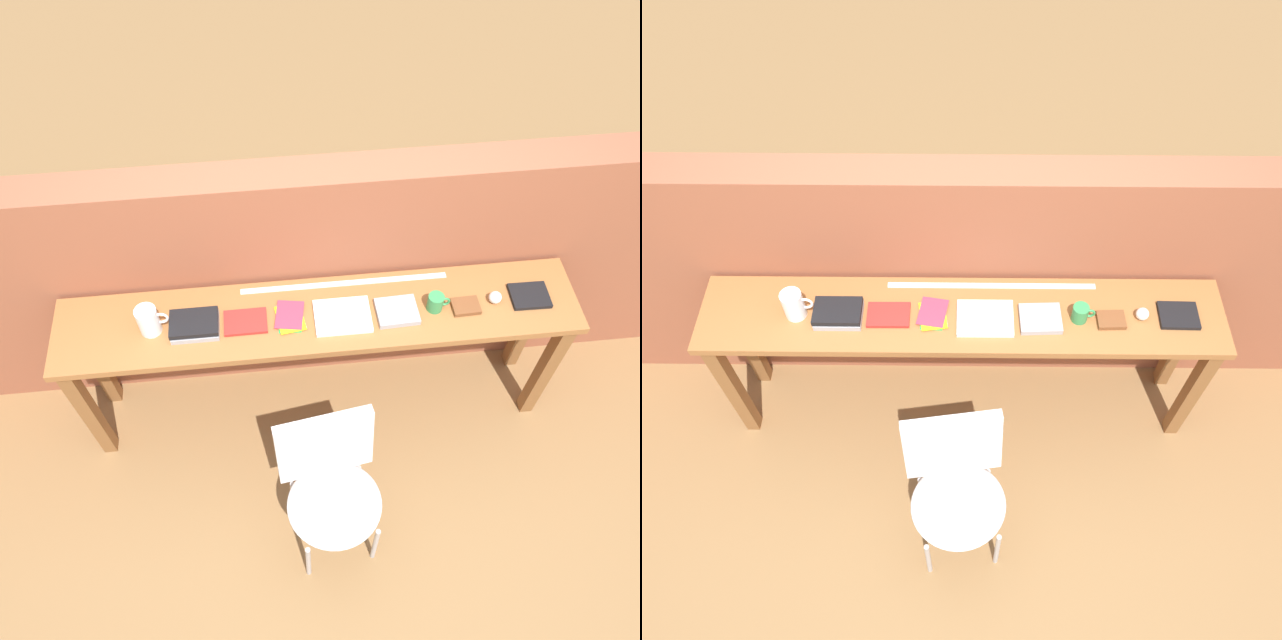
{
  "view_description": "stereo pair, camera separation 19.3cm",
  "coord_description": "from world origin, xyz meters",
  "views": [
    {
      "loc": [
        -0.18,
        -1.42,
        3.28
      ],
      "look_at": [
        0.0,
        0.25,
        0.9
      ],
      "focal_mm": 35.0,
      "sensor_mm": 36.0,
      "label": 1
    },
    {
      "loc": [
        0.02,
        -1.43,
        3.28
      ],
      "look_at": [
        0.0,
        0.25,
        0.9
      ],
      "focal_mm": 35.0,
      "sensor_mm": 36.0,
      "label": 2
    }
  ],
  "objects": [
    {
      "name": "book_grey_hardcover",
      "position": [
        0.37,
        0.26,
        0.89
      ],
      "size": [
        0.2,
        0.17,
        0.03
      ],
      "primitive_type": "cube",
      "rotation": [
        0.0,
        0.0,
        0.04
      ],
      "color": "#9E9EA3",
      "rests_on": "sideboard"
    },
    {
      "name": "ruler_metal_back_edge",
      "position": [
        0.14,
        0.47,
        0.88
      ],
      "size": [
        1.02,
        0.03,
        0.0
      ],
      "primitive_type": "cube",
      "color": "silver",
      "rests_on": "sideboard"
    },
    {
      "name": "sports_ball_small",
      "position": [
        0.84,
        0.29,
        0.91
      ],
      "size": [
        0.06,
        0.06,
        0.06
      ],
      "primitive_type": "sphere",
      "color": "silver",
      "rests_on": "sideboard"
    },
    {
      "name": "book_repair_rightmost",
      "position": [
        1.02,
        0.29,
        0.89
      ],
      "size": [
        0.19,
        0.16,
        0.02
      ],
      "primitive_type": "cube",
      "rotation": [
        0.0,
        0.0,
        -0.02
      ],
      "color": "black",
      "rests_on": "sideboard"
    },
    {
      "name": "pamphlet_pile_colourful",
      "position": [
        -0.14,
        0.29,
        0.89
      ],
      "size": [
        0.15,
        0.2,
        0.01
      ],
      "color": "green",
      "rests_on": "sideboard"
    },
    {
      "name": "book_stack_leftmost",
      "position": [
        -0.58,
        0.28,
        0.91
      ],
      "size": [
        0.23,
        0.16,
        0.06
      ],
      "color": "#9E9EA3",
      "rests_on": "sideboard"
    },
    {
      "name": "pitcher_white",
      "position": [
        -0.78,
        0.29,
        0.96
      ],
      "size": [
        0.14,
        0.1,
        0.18
      ],
      "color": "white",
      "rests_on": "sideboard"
    },
    {
      "name": "magazine_cycling",
      "position": [
        -0.35,
        0.28,
        0.89
      ],
      "size": [
        0.2,
        0.14,
        0.02
      ],
      "primitive_type": "cube",
      "rotation": [
        0.0,
        0.0,
        0.01
      ],
      "color": "red",
      "rests_on": "sideboard"
    },
    {
      "name": "chair_white_moulded",
      "position": [
        -0.02,
        -0.4,
        0.53
      ],
      "size": [
        0.5,
        0.51,
        0.89
      ],
      "color": "silver",
      "rests_on": "ground"
    },
    {
      "name": "sideboard",
      "position": [
        0.0,
        0.3,
        0.74
      ],
      "size": [
        2.5,
        0.44,
        0.88
      ],
      "color": "#996033",
      "rests_on": "ground"
    },
    {
      "name": "brick_wall_back",
      "position": [
        0.0,
        0.64,
        0.73
      ],
      "size": [
        6.0,
        0.2,
        1.47
      ],
      "primitive_type": "cube",
      "color": "#935138",
      "rests_on": "ground"
    },
    {
      "name": "book_open_centre",
      "position": [
        0.11,
        0.27,
        0.89
      ],
      "size": [
        0.27,
        0.2,
        0.02
      ],
      "primitive_type": "cube",
      "rotation": [
        0.0,
        0.0,
        -0.0
      ],
      "color": "white",
      "rests_on": "sideboard"
    },
    {
      "name": "ground_plane",
      "position": [
        0.0,
        0.0,
        0.0
      ],
      "size": [
        40.0,
        40.0,
        0.0
      ],
      "primitive_type": "plane",
      "color": "olive"
    },
    {
      "name": "mug",
      "position": [
        0.55,
        0.28,
        0.92
      ],
      "size": [
        0.11,
        0.08,
        0.09
      ],
      "color": "#338C4C",
      "rests_on": "sideboard"
    },
    {
      "name": "leather_journal_brown",
      "position": [
        0.7,
        0.26,
        0.89
      ],
      "size": [
        0.13,
        0.1,
        0.02
      ],
      "primitive_type": "cube",
      "rotation": [
        0.0,
        0.0,
        0.03
      ],
      "color": "brown",
      "rests_on": "sideboard"
    }
  ]
}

